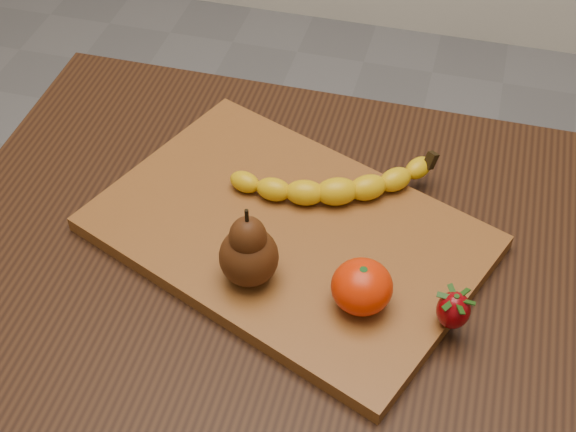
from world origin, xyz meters
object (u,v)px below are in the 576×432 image
(mandarin, at_px, (362,287))
(cutting_board, at_px, (288,233))
(table, at_px, (336,331))
(pear, at_px, (248,245))

(mandarin, bearing_deg, cutting_board, 139.57)
(table, relative_size, cutting_board, 2.22)
(table, relative_size, pear, 9.54)
(cutting_board, bearing_deg, mandarin, -18.46)
(table, bearing_deg, pear, -160.00)
(table, height_order, pear, pear)
(table, distance_m, cutting_board, 0.14)
(cutting_board, distance_m, pear, 0.11)
(pear, xyz_separation_m, mandarin, (0.13, -0.01, -0.02))
(table, relative_size, mandarin, 14.74)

